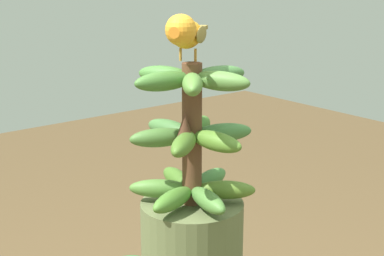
{
  "coord_description": "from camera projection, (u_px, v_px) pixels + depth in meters",
  "views": [
    {
      "loc": [
        0.84,
        -0.67,
        1.38
      ],
      "look_at": [
        0.0,
        0.0,
        1.09
      ],
      "focal_mm": 55.44,
      "sensor_mm": 36.0,
      "label": 1
    }
  ],
  "objects": [
    {
      "name": "banana_bunch",
      "position": [
        192.0,
        135.0,
        1.12
      ],
      "size": [
        0.25,
        0.24,
        0.27
      ],
      "color": "brown",
      "rests_on": "banana_tree"
    },
    {
      "name": "perched_bird",
      "position": [
        185.0,
        33.0,
        1.08
      ],
      "size": [
        0.15,
        0.18,
        0.09
      ],
      "color": "#C68933",
      "rests_on": "banana_bunch"
    }
  ]
}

